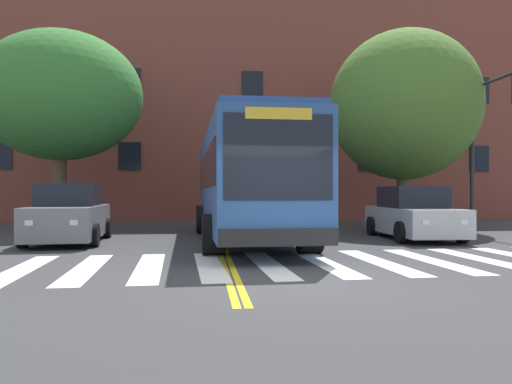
# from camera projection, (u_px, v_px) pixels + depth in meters

# --- Properties ---
(ground_plane) EXTENTS (120.00, 120.00, 0.00)m
(ground_plane) POSITION_uv_depth(u_px,v_px,m) (298.00, 281.00, 8.55)
(ground_plane) COLOR #38383A
(crosswalk) EXTENTS (13.07, 4.72, 0.01)m
(crosswalk) POSITION_uv_depth(u_px,v_px,m) (324.00, 263.00, 10.76)
(crosswalk) COLOR white
(crosswalk) RESTS_ON ground
(lane_line_yellow_inner) EXTENTS (0.12, 36.00, 0.01)m
(lane_line_yellow_inner) POSITION_uv_depth(u_px,v_px,m) (211.00, 223.00, 24.44)
(lane_line_yellow_inner) COLOR gold
(lane_line_yellow_inner) RESTS_ON ground
(lane_line_yellow_outer) EXTENTS (0.12, 36.00, 0.01)m
(lane_line_yellow_outer) POSITION_uv_depth(u_px,v_px,m) (214.00, 223.00, 24.46)
(lane_line_yellow_outer) COLOR gold
(lane_line_yellow_outer) RESTS_ON ground
(city_bus) EXTENTS (3.19, 11.89, 3.52)m
(city_bus) POSITION_uv_depth(u_px,v_px,m) (245.00, 180.00, 15.92)
(city_bus) COLOR #2D5699
(city_bus) RESTS_ON ground
(car_grey_near_lane) EXTENTS (2.29, 4.64, 1.80)m
(car_grey_near_lane) POSITION_uv_depth(u_px,v_px,m) (70.00, 215.00, 15.11)
(car_grey_near_lane) COLOR slate
(car_grey_near_lane) RESTS_ON ground
(car_silver_far_lane) EXTENTS (2.23, 4.65, 1.71)m
(car_silver_far_lane) POSITION_uv_depth(u_px,v_px,m) (413.00, 215.00, 16.28)
(car_silver_far_lane) COLOR #B7BABF
(car_silver_far_lane) RESTS_ON ground
(traffic_light_near_corner) EXTENTS (0.34, 3.14, 5.94)m
(traffic_light_near_corner) POSITION_uv_depth(u_px,v_px,m) (489.00, 125.00, 18.20)
(traffic_light_near_corner) COLOR #28282D
(traffic_light_near_corner) RESTS_ON ground
(street_tree_curbside_large) EXTENTS (6.38, 6.87, 8.14)m
(street_tree_curbside_large) POSITION_uv_depth(u_px,v_px,m) (404.00, 106.00, 20.51)
(street_tree_curbside_large) COLOR brown
(street_tree_curbside_large) RESTS_ON ground
(street_tree_curbside_small) EXTENTS (7.18, 6.37, 7.88)m
(street_tree_curbside_small) POSITION_uv_depth(u_px,v_px,m) (60.00, 96.00, 19.67)
(street_tree_curbside_small) COLOR brown
(street_tree_curbside_small) RESTS_ON ground
(building_facade) EXTENTS (31.14, 10.05, 13.37)m
(building_facade) POSITION_uv_depth(u_px,v_px,m) (244.00, 108.00, 30.77)
(building_facade) COLOR brown
(building_facade) RESTS_ON ground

